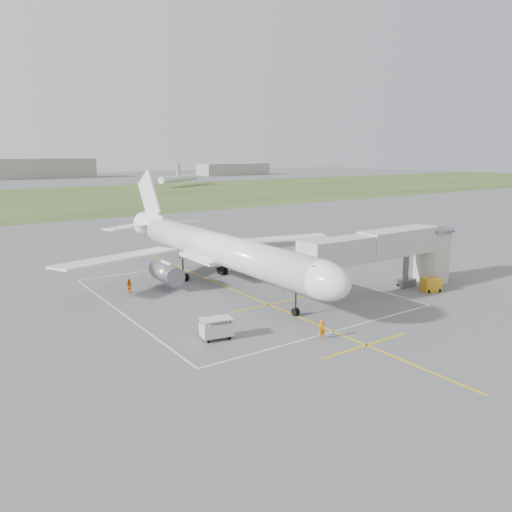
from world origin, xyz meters
TOP-DOWN VIEW (x-y plane):
  - ground at (0.00, 0.00)m, footprint 700.00×700.00m
  - grass_strip at (0.00, 130.00)m, footprint 700.00×120.00m
  - apron_markings at (0.00, -5.82)m, footprint 28.20×60.00m
  - airliner at (-0.00, 0.75)m, footprint 38.93×46.75m
  - jet_bridge at (15.72, -13.50)m, footprint 23.40×5.00m
  - gpu_unit at (18.64, -16.75)m, footprint 2.47×2.05m
  - baggage_cart at (-9.69, -15.45)m, footprint 2.95×2.10m
  - ramp_worker_nose at (-2.12, -20.71)m, footprint 0.72×0.56m
  - ramp_worker_wing at (-10.62, 2.98)m, footprint 1.01×0.99m

SIDE VIEW (x-z plane):
  - ground at x=0.00m, z-range 0.00..0.00m
  - apron_markings at x=0.00m, z-range 0.00..0.01m
  - grass_strip at x=0.00m, z-range 0.00..0.02m
  - gpu_unit at x=18.64m, z-range -0.01..1.59m
  - ramp_worker_wing at x=-10.62m, z-range 0.00..1.65m
  - ramp_worker_nose at x=-2.12m, z-range 0.00..1.75m
  - baggage_cart at x=-9.69m, z-range 0.02..1.89m
  - airliner at x=0.00m, z-range -2.37..11.15m
  - jet_bridge at x=15.72m, z-range 1.14..8.34m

